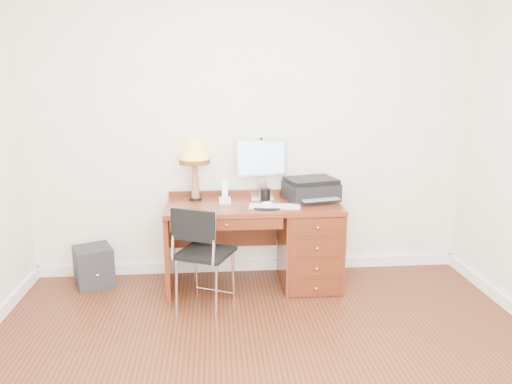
{
  "coord_description": "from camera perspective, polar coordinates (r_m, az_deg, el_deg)",
  "views": [
    {
      "loc": [
        -0.33,
        -2.76,
        1.83
      ],
      "look_at": [
        0.01,
        1.2,
        0.9
      ],
      "focal_mm": 35.0,
      "sensor_mm": 36.0,
      "label": 1
    }
  ],
  "objects": [
    {
      "name": "ground",
      "position": [
        3.33,
        1.75,
        -20.18
      ],
      "size": [
        4.0,
        4.0,
        0.0
      ],
      "primitive_type": "plane",
      "color": "#3D1B0E",
      "rests_on": "ground"
    },
    {
      "name": "room_shell",
      "position": [
        3.85,
        0.65,
        -14.4
      ],
      "size": [
        4.0,
        4.0,
        4.0
      ],
      "color": "white",
      "rests_on": "ground"
    },
    {
      "name": "desk",
      "position": [
        4.45,
        3.86,
        -5.43
      ],
      "size": [
        1.5,
        0.67,
        0.75
      ],
      "color": "maroon",
      "rests_on": "ground"
    },
    {
      "name": "monitor",
      "position": [
        4.49,
        0.67,
        3.53
      ],
      "size": [
        0.45,
        0.17,
        0.52
      ],
      "rotation": [
        0.0,
        0.0,
        0.13
      ],
      "color": "silver",
      "rests_on": "desk"
    },
    {
      "name": "keyboard",
      "position": [
        4.2,
        2.14,
        -1.62
      ],
      "size": [
        0.44,
        0.17,
        0.02
      ],
      "primitive_type": "cube",
      "rotation": [
        0.0,
        0.0,
        -0.13
      ],
      "color": "white",
      "rests_on": "desk"
    },
    {
      "name": "mouse_pad",
      "position": [
        4.19,
        1.29,
        -1.57
      ],
      "size": [
        0.24,
        0.24,
        0.05
      ],
      "color": "black",
      "rests_on": "desk"
    },
    {
      "name": "printer",
      "position": [
        4.45,
        6.3,
        0.32
      ],
      "size": [
        0.51,
        0.44,
        0.2
      ],
      "rotation": [
        0.0,
        0.0,
        0.24
      ],
      "color": "black",
      "rests_on": "desk"
    },
    {
      "name": "leg_lamp",
      "position": [
        4.39,
        -7.05,
        4.24
      ],
      "size": [
        0.27,
        0.27,
        0.55
      ],
      "color": "black",
      "rests_on": "desk"
    },
    {
      "name": "phone",
      "position": [
        4.33,
        -3.58,
        -0.45
      ],
      "size": [
        0.1,
        0.1,
        0.21
      ],
      "rotation": [
        0.0,
        0.0,
        0.02
      ],
      "color": "white",
      "rests_on": "desk"
    },
    {
      "name": "pen_cup",
      "position": [
        4.42,
        1.07,
        -0.28
      ],
      "size": [
        0.08,
        0.08,
        0.11
      ],
      "primitive_type": "cylinder",
      "color": "black",
      "rests_on": "desk"
    },
    {
      "name": "chair",
      "position": [
        3.94,
        -5.9,
        -6.37
      ],
      "size": [
        0.53,
        0.54,
        0.85
      ],
      "rotation": [
        0.0,
        0.0,
        -0.43
      ],
      "color": "black",
      "rests_on": "ground"
    },
    {
      "name": "equipment_box",
      "position": [
        4.7,
        -18.06,
        -8.09
      ],
      "size": [
        0.4,
        0.4,
        0.36
      ],
      "primitive_type": "cube",
      "rotation": [
        0.0,
        0.0,
        0.42
      ],
      "color": "black",
      "rests_on": "ground"
    }
  ]
}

